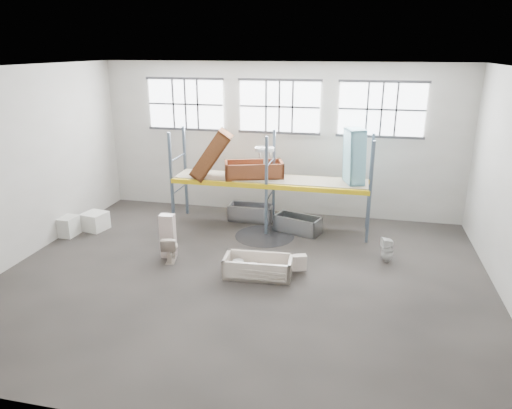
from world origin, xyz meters
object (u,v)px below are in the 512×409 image
(toilet_white, at_px, (387,250))
(toilet_beige, at_px, (170,248))
(steel_tub_right, at_px, (298,224))
(steel_tub_left, at_px, (251,212))
(cistern_tall, at_px, (168,236))
(blue_tub_upright, at_px, (354,157))
(bathtub_beige, at_px, (258,266))
(rust_tub_flat, at_px, (254,170))
(carton_near, at_px, (65,226))
(bucket, at_px, (238,266))

(toilet_white, bearing_deg, toilet_beige, -95.57)
(steel_tub_right, bearing_deg, steel_tub_left, 156.48)
(toilet_white, relative_size, steel_tub_left, 0.47)
(cistern_tall, xyz_separation_m, blue_tub_upright, (4.73, 2.83, 1.79))
(toilet_beige, xyz_separation_m, toilet_white, (5.63, 1.17, -0.02))
(bathtub_beige, height_order, rust_tub_flat, rust_tub_flat)
(toilet_beige, relative_size, toilet_white, 1.05)
(cistern_tall, bearing_deg, steel_tub_right, 34.15)
(cistern_tall, height_order, steel_tub_right, cistern_tall)
(rust_tub_flat, height_order, carton_near, rust_tub_flat)
(blue_tub_upright, xyz_separation_m, bucket, (-2.65, -3.33, -2.23))
(steel_tub_left, bearing_deg, rust_tub_flat, -65.83)
(toilet_white, relative_size, carton_near, 0.99)
(cistern_tall, xyz_separation_m, steel_tub_left, (1.53, 3.28, -0.34))
(toilet_beige, xyz_separation_m, rust_tub_flat, (1.57, 3.07, 1.46))
(rust_tub_flat, distance_m, blue_tub_upright, 3.07)
(steel_tub_right, bearing_deg, blue_tub_upright, 9.62)
(toilet_white, xyz_separation_m, bucket, (-3.69, -1.47, -0.18))
(bathtub_beige, distance_m, toilet_beige, 2.49)
(bucket, bearing_deg, blue_tub_upright, 51.47)
(bathtub_beige, xyz_separation_m, cistern_tall, (-2.60, 0.56, 0.36))
(rust_tub_flat, xyz_separation_m, carton_near, (-5.38, -2.10, -1.53))
(steel_tub_right, distance_m, bucket, 3.26)
(bucket, bearing_deg, toilet_beige, 171.31)
(steel_tub_right, height_order, carton_near, carton_near)
(toilet_beige, xyz_separation_m, cistern_tall, (-0.14, 0.21, 0.25))
(bathtub_beige, xyz_separation_m, bucket, (-0.53, 0.05, -0.09))
(bathtub_beige, relative_size, cistern_tall, 1.39)
(steel_tub_left, height_order, carton_near, carton_near)
(bathtub_beige, relative_size, steel_tub_right, 1.22)
(toilet_beige, relative_size, carton_near, 1.04)
(blue_tub_upright, distance_m, bucket, 4.81)
(cistern_tall, xyz_separation_m, carton_near, (-3.67, 0.76, -0.31))
(cistern_tall, distance_m, rust_tub_flat, 3.55)
(steel_tub_right, distance_m, rust_tub_flat, 2.16)
(toilet_beige, relative_size, rust_tub_flat, 0.40)
(steel_tub_left, bearing_deg, steel_tub_right, -23.52)
(cistern_tall, bearing_deg, bucket, -18.45)
(carton_near, bearing_deg, steel_tub_right, 14.80)
(blue_tub_upright, relative_size, carton_near, 2.38)
(cistern_tall, distance_m, bucket, 2.18)
(steel_tub_right, bearing_deg, toilet_white, -31.63)
(cistern_tall, xyz_separation_m, steel_tub_right, (3.17, 2.57, -0.35))
(bathtub_beige, distance_m, bucket, 0.54)
(bathtub_beige, relative_size, bucket, 5.19)
(blue_tub_upright, bearing_deg, toilet_beige, -146.51)
(bathtub_beige, distance_m, toilet_white, 3.51)
(toilet_white, distance_m, blue_tub_upright, 2.96)
(steel_tub_right, height_order, blue_tub_upright, blue_tub_upright)
(steel_tub_left, height_order, rust_tub_flat, rust_tub_flat)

